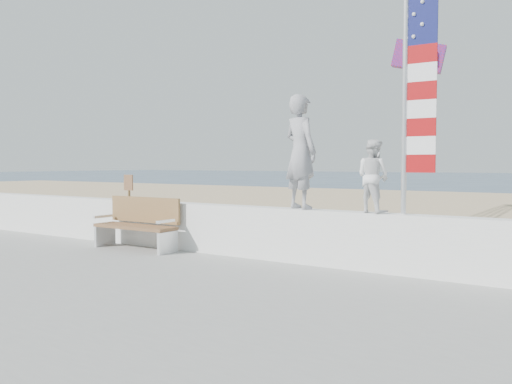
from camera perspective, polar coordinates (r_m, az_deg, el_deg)
ground at (r=8.16m, az=-8.30°, el=-10.03°), size 220.00×220.00×0.00m
sand at (r=15.94m, az=13.83°, el=-3.55°), size 90.00×40.00×0.08m
seawall at (r=9.61m, az=-0.34°, el=-4.20°), size 30.00×0.35×0.90m
adult at (r=9.04m, az=4.71°, el=4.21°), size 0.82×0.69×1.90m
child at (r=8.50m, az=12.21°, el=1.64°), size 0.66×0.58×1.13m
bench at (r=10.77m, az=-12.28°, el=-3.18°), size 1.80×0.57×1.00m
flag at (r=8.38m, az=16.26°, el=10.82°), size 0.50×0.08×3.50m
parafoil_kite at (r=10.03m, az=16.89°, el=13.46°), size 0.94×0.42×0.63m
sign at (r=14.91m, az=-13.23°, el=-0.50°), size 0.32×0.07×1.46m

